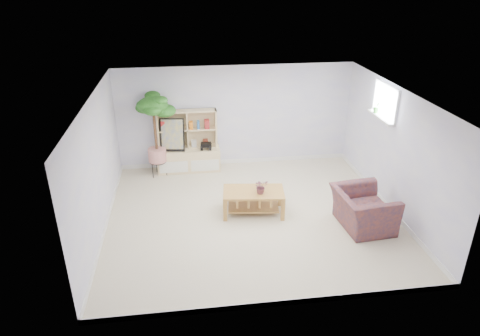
{
  "coord_description": "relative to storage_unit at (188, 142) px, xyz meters",
  "views": [
    {
      "loc": [
        -1.18,
        -7.05,
        4.35
      ],
      "look_at": [
        -0.2,
        0.23,
        0.92
      ],
      "focal_mm": 32.0,
      "sensor_mm": 36.0,
      "label": 1
    }
  ],
  "objects": [
    {
      "name": "window",
      "position": [
        3.87,
        -1.64,
        1.28
      ],
      "size": [
        0.1,
        0.98,
        0.68
      ],
      "primitive_type": null,
      "color": "silver",
      "rests_on": "walls"
    },
    {
      "name": "floor_tree",
      "position": [
        -0.71,
        -0.19,
        0.25
      ],
      "size": [
        0.85,
        0.85,
        1.94
      ],
      "primitive_type": null,
      "rotation": [
        0.0,
        0.0,
        -0.22
      ],
      "color": "#144013",
      "rests_on": "floor"
    },
    {
      "name": "storage_unit",
      "position": [
        0.0,
        0.0,
        0.0
      ],
      "size": [
        1.45,
        0.49,
        1.45
      ],
      "primitive_type": null,
      "color": "beige",
      "rests_on": "floor"
    },
    {
      "name": "toy_truck",
      "position": [
        0.41,
        -0.08,
        -0.09
      ],
      "size": [
        0.37,
        0.27,
        0.18
      ],
      "primitive_type": null,
      "rotation": [
        0.0,
        0.0,
        -0.11
      ],
      "color": "black",
      "rests_on": "storage_unit"
    },
    {
      "name": "poster",
      "position": [
        -0.35,
        -0.06,
        0.2
      ],
      "size": [
        0.56,
        0.2,
        0.76
      ],
      "primitive_type": null,
      "rotation": [
        0.0,
        0.0,
        -0.14
      ],
      "color": "gold",
      "rests_on": "storage_unit"
    },
    {
      "name": "walls",
      "position": [
        1.14,
        -2.24,
        0.48
      ],
      "size": [
        5.51,
        5.01,
        2.4
      ],
      "color": "silver",
      "rests_on": "floor"
    },
    {
      "name": "armchair",
      "position": [
        3.1,
        -2.88,
        -0.32
      ],
      "size": [
        1.04,
        1.17,
        0.81
      ],
      "primitive_type": "imported",
      "rotation": [
        0.0,
        0.0,
        1.66
      ],
      "color": "#1C2645",
      "rests_on": "floor"
    },
    {
      "name": "baseboard",
      "position": [
        1.14,
        -2.24,
        -0.67
      ],
      "size": [
        5.5,
        5.0,
        0.1
      ],
      "primitive_type": null,
      "color": "white",
      "rests_on": "floor"
    },
    {
      "name": "window_sill",
      "position": [
        3.81,
        -1.64,
        0.96
      ],
      "size": [
        0.14,
        1.0,
        0.04
      ],
      "primitive_type": "cube",
      "color": "white",
      "rests_on": "walls"
    },
    {
      "name": "sill_plant",
      "position": [
        3.81,
        -1.4,
        1.09
      ],
      "size": [
        0.16,
        0.14,
        0.24
      ],
      "primitive_type": "imported",
      "rotation": [
        0.0,
        0.0,
        0.33
      ],
      "color": "#144013",
      "rests_on": "window_sill"
    },
    {
      "name": "table_plant",
      "position": [
        1.31,
        -2.24,
        -0.11
      ],
      "size": [
        0.31,
        0.28,
        0.28
      ],
      "primitive_type": "imported",
      "rotation": [
        0.0,
        0.0,
        0.28
      ],
      "color": "#205122",
      "rests_on": "coffee_table"
    },
    {
      "name": "floor",
      "position": [
        1.14,
        -2.24,
        -0.72
      ],
      "size": [
        5.5,
        5.0,
        0.01
      ],
      "primitive_type": "cube",
      "color": "beige",
      "rests_on": "ground"
    },
    {
      "name": "ceiling",
      "position": [
        1.14,
        -2.24,
        1.68
      ],
      "size": [
        5.5,
        5.0,
        0.01
      ],
      "primitive_type": "cube",
      "color": "silver",
      "rests_on": "walls"
    },
    {
      "name": "coffee_table",
      "position": [
        1.19,
        -2.14,
        -0.49
      ],
      "size": [
        1.23,
        0.77,
        0.48
      ],
      "primitive_type": null,
      "rotation": [
        0.0,
        0.0,
        -0.12
      ],
      "color": "#AE7634",
      "rests_on": "floor"
    }
  ]
}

